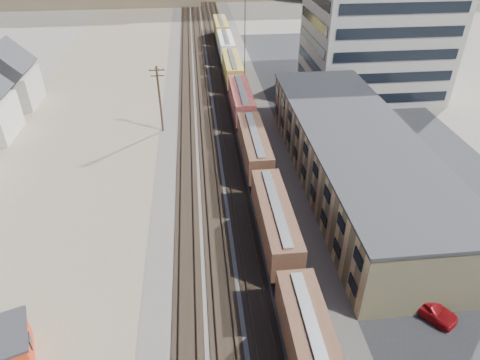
{
  "coord_description": "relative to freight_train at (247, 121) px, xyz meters",
  "views": [
    {
      "loc": [
        -3.18,
        -16.98,
        29.29
      ],
      "look_at": [
        1.11,
        22.75,
        3.0
      ],
      "focal_mm": 32.0,
      "sensor_mm": 36.0,
      "label": 1
    }
  ],
  "objects": [
    {
      "name": "rail_tracks",
      "position": [
        -4.35,
        11.72,
        -2.68
      ],
      "size": [
        11.4,
        200.0,
        0.24
      ],
      "color": "black",
      "rests_on": "ground"
    },
    {
      "name": "ballast_bed",
      "position": [
        -3.8,
        11.72,
        -2.76
      ],
      "size": [
        18.0,
        200.0,
        0.06
      ],
      "primitive_type": "cube",
      "color": "#4C4742",
      "rests_on": "ground"
    },
    {
      "name": "radio_mast",
      "position": [
        2.2,
        21.72,
        6.33
      ],
      "size": [
        1.2,
        0.16,
        18.0
      ],
      "color": "black",
      "rests_on": "ground"
    },
    {
      "name": "utility_pole_north",
      "position": [
        -12.3,
        3.72,
        2.5
      ],
      "size": [
        2.2,
        0.32,
        10.0
      ],
      "color": "#382619",
      "rests_on": "ground"
    },
    {
      "name": "office_tower",
      "position": [
        24.15,
        16.67,
        6.47
      ],
      "size": [
        22.6,
        18.6,
        18.45
      ],
      "color": "#9E998E",
      "rests_on": "ground"
    },
    {
      "name": "parked_car_red",
      "position": [
        11.23,
        -33.08,
        -1.97
      ],
      "size": [
        4.5,
        4.99,
        1.64
      ],
      "primitive_type": "imported",
      "rotation": [
        0.0,
        0.0,
        0.66
      ],
      "color": "maroon",
      "rests_on": "ground"
    },
    {
      "name": "asphalt_lot",
      "position": [
        18.2,
        -3.28,
        -2.77
      ],
      "size": [
        26.0,
        120.0,
        0.04
      ],
      "primitive_type": "cube",
      "color": "#232326",
      "rests_on": "ground"
    },
    {
      "name": "maintenance_shed",
      "position": [
        -21.92,
        -34.08,
        -1.15
      ],
      "size": [
        4.65,
        5.26,
        3.21
      ],
      "color": "red",
      "rests_on": "ground"
    },
    {
      "name": "dirt_yard",
      "position": [
        -23.8,
        1.72,
        -2.78
      ],
      "size": [
        24.0,
        180.0,
        0.03
      ],
      "primitive_type": "cube",
      "color": "#766551",
      "rests_on": "ground"
    },
    {
      "name": "parked_car_blue",
      "position": [
        17.26,
        13.81,
        -2.04
      ],
      "size": [
        5.83,
        5.34,
        1.51
      ],
      "primitive_type": "imported",
      "rotation": [
        0.0,
        0.0,
        0.9
      ],
      "color": "navy",
      "rests_on": "ground"
    },
    {
      "name": "parked_car_far",
      "position": [
        25.98,
        19.33,
        -2.08
      ],
      "size": [
        2.09,
        4.33,
        1.43
      ],
      "primitive_type": "imported",
      "rotation": [
        0.0,
        0.0,
        0.1
      ],
      "color": "silver",
      "rests_on": "ground"
    },
    {
      "name": "warehouse",
      "position": [
        11.18,
        -13.28,
        0.86
      ],
      "size": [
        12.4,
        40.4,
        7.25
      ],
      "color": "tan",
      "rests_on": "ground"
    },
    {
      "name": "freight_train",
      "position": [
        0.0,
        0.0,
        0.0
      ],
      "size": [
        3.0,
        119.74,
        4.46
      ],
      "color": "black",
      "rests_on": "ground"
    }
  ]
}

